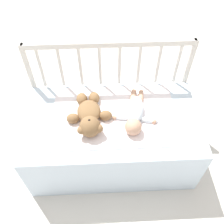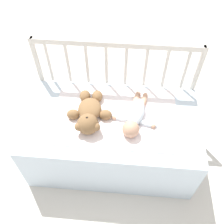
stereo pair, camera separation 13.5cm
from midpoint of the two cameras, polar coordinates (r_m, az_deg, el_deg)
ground_plane at (r=2.00m, az=1.93°, el=-9.59°), size 12.00×12.00×0.00m
crib_mattress at (r=1.81m, az=2.12°, el=-6.09°), size 1.15×0.63×0.44m
crib_rail at (r=1.78m, az=3.14°, el=9.30°), size 1.15×0.04×0.80m
blanket at (r=1.65m, az=3.03°, el=-0.84°), size 0.81×0.53×0.01m
teddy_bear at (r=1.59m, az=-2.84°, el=-0.44°), size 0.30×0.38×0.13m
baby at (r=1.61m, az=7.67°, el=-1.02°), size 0.31×0.41×0.11m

